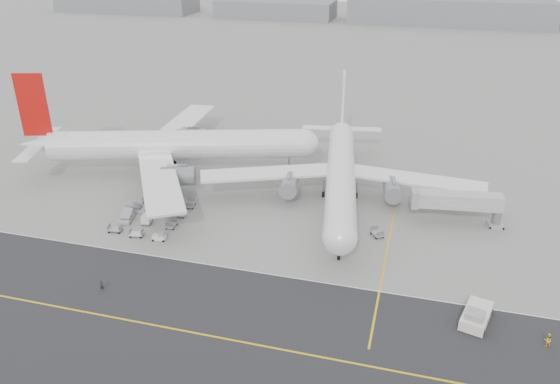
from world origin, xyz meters
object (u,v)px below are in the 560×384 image
(ground_crew_a, at_px, (102,286))
(ground_crew_b, at_px, (548,340))
(jet_bridge, at_px, (458,202))
(pushback_tug, at_px, (476,316))
(airliner_b, at_px, (341,173))
(airliner_a, at_px, (171,145))

(ground_crew_a, bearing_deg, ground_crew_b, -14.72)
(jet_bridge, relative_size, ground_crew_a, 10.14)
(jet_bridge, bearing_deg, pushback_tug, -92.97)
(jet_bridge, xyz_separation_m, ground_crew_a, (-50.79, -35.05, -3.57))
(pushback_tug, height_order, ground_crew_b, pushback_tug)
(airliner_b, xyz_separation_m, jet_bridge, (22.02, -4.77, -1.19))
(airliner_a, distance_m, jet_bridge, 60.20)
(airliner_b, height_order, jet_bridge, airliner_b)
(pushback_tug, xyz_separation_m, ground_crew_a, (-53.10, -7.11, -0.20))
(airliner_a, bearing_deg, pushback_tug, -137.23)
(pushback_tug, bearing_deg, jet_bridge, 109.84)
(airliner_b, distance_m, ground_crew_a, 49.36)
(jet_bridge, xyz_separation_m, ground_crew_b, (10.95, -30.48, -3.42))
(pushback_tug, bearing_deg, airliner_a, 165.05)
(airliner_b, bearing_deg, ground_crew_a, -135.17)
(airliner_a, xyz_separation_m, airliner_b, (37.62, -3.15, -0.79))
(pushback_tug, xyz_separation_m, ground_crew_b, (8.64, -2.54, -0.06))
(airliner_a, distance_m, airliner_b, 37.76)
(airliner_a, bearing_deg, airliner_b, -111.95)
(airliner_a, xyz_separation_m, ground_crew_b, (70.59, -38.40, -5.41))
(ground_crew_b, bearing_deg, airliner_a, -39.85)
(jet_bridge, bearing_deg, airliner_b, 160.07)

